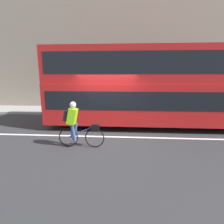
{
  "coord_description": "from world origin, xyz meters",
  "views": [
    {
      "loc": [
        0.75,
        -6.9,
        2.49
      ],
      "look_at": [
        0.27,
        0.06,
        1.0
      ],
      "focal_mm": 28.0,
      "sensor_mm": 36.0,
      "label": 1
    }
  ],
  "objects": [
    {
      "name": "ground_plane",
      "position": [
        0.0,
        0.0,
        0.0
      ],
      "size": [
        80.0,
        80.0,
        0.0
      ],
      "primitive_type": "plane",
      "color": "#2D2D30"
    },
    {
      "name": "road_center_line",
      "position": [
        0.0,
        -0.14,
        0.0
      ],
      "size": [
        50.0,
        0.14,
        0.01
      ],
      "primitive_type": "cube",
      "color": "silver",
      "rests_on": "ground_plane"
    },
    {
      "name": "sidewalk_curb",
      "position": [
        0.0,
        4.8,
        0.07
      ],
      "size": [
        60.0,
        2.36,
        0.14
      ],
      "color": "gray",
      "rests_on": "ground_plane"
    },
    {
      "name": "building_facade",
      "position": [
        0.0,
        6.13,
        3.94
      ],
      "size": [
        60.0,
        0.3,
        7.88
      ],
      "color": "gray",
      "rests_on": "ground_plane"
    },
    {
      "name": "bus",
      "position": [
        2.1,
        1.61,
        2.05
      ],
      "size": [
        9.9,
        2.5,
        3.7
      ],
      "color": "black",
      "rests_on": "ground_plane"
    },
    {
      "name": "cyclist_on_bike",
      "position": [
        -0.88,
        -1.21,
        0.87
      ],
      "size": [
        1.61,
        0.32,
        1.61
      ],
      "color": "black",
      "rests_on": "ground_plane"
    }
  ]
}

